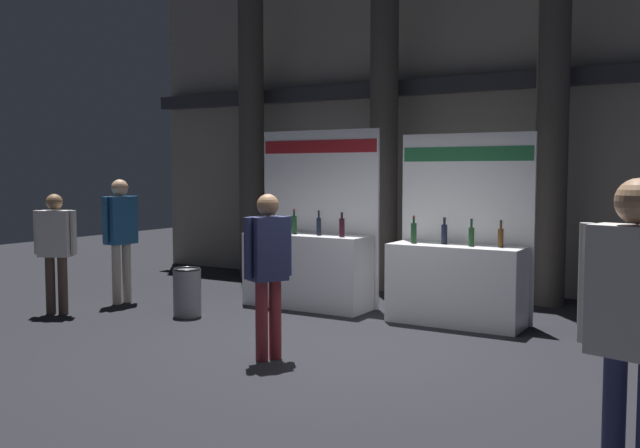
{
  "coord_description": "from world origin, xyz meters",
  "views": [
    {
      "loc": [
        3.54,
        -6.28,
        1.88
      ],
      "look_at": [
        -0.72,
        0.89,
        1.25
      ],
      "focal_mm": 39.41,
      "sensor_mm": 36.0,
      "label": 1
    }
  ],
  "objects": [
    {
      "name": "visitor_0",
      "position": [
        -0.43,
        -0.61,
        0.98
      ],
      "size": [
        0.37,
        0.47,
        1.66
      ],
      "rotation": [
        0.0,
        0.0,
        1.09
      ],
      "color": "maroon",
      "rests_on": "ground_plane"
    },
    {
      "name": "visitor_3",
      "position": [
        3.1,
        -2.26,
        1.13
      ],
      "size": [
        0.61,
        0.35,
        1.85
      ],
      "rotation": [
        0.0,
        0.0,
        6.01
      ],
      "color": "navy",
      "rests_on": "ground_plane"
    },
    {
      "name": "visitor_4",
      "position": [
        -3.96,
        0.8,
        1.07
      ],
      "size": [
        0.28,
        0.6,
        1.77
      ],
      "rotation": [
        0.0,
        0.0,
        1.47
      ],
      "color": "#ADA393",
      "rests_on": "ground_plane"
    },
    {
      "name": "hall_colonnade",
      "position": [
        0.0,
        4.43,
        2.85
      ],
      "size": [
        12.69,
        1.09,
        5.86
      ],
      "color": "gray",
      "rests_on": "ground_plane"
    },
    {
      "name": "exhibitor_booth_0",
      "position": [
        -1.54,
        1.95,
        0.62
      ],
      "size": [
        1.87,
        0.66,
        2.46
      ],
      "color": "white",
      "rests_on": "ground_plane"
    },
    {
      "name": "visitor_2",
      "position": [
        -4.12,
        -0.2,
        0.94
      ],
      "size": [
        0.53,
        0.38,
        1.59
      ],
      "rotation": [
        0.0,
        0.0,
        3.6
      ],
      "color": "#47382D",
      "rests_on": "ground_plane"
    },
    {
      "name": "exhibitor_booth_1",
      "position": [
        0.61,
        1.95,
        0.59
      ],
      "size": [
        1.72,
        0.66,
        2.36
      ],
      "color": "white",
      "rests_on": "ground_plane"
    },
    {
      "name": "trash_bin",
      "position": [
        -2.56,
        0.59,
        0.31
      ],
      "size": [
        0.36,
        0.36,
        0.63
      ],
      "color": "slate",
      "rests_on": "ground_plane"
    },
    {
      "name": "ground_plane",
      "position": [
        0.0,
        0.0,
        0.0
      ],
      "size": [
        25.38,
        25.38,
        0.0
      ],
      "primitive_type": "plane",
      "color": "black"
    }
  ]
}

